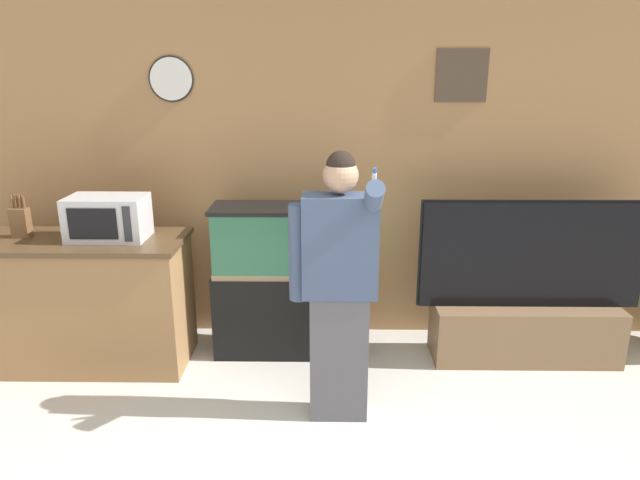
# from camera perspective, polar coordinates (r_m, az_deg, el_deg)

# --- Properties ---
(wall_back_paneled) EXTENTS (10.00, 0.08, 2.60)m
(wall_back_paneled) POSITION_cam_1_polar(r_m,az_deg,el_deg) (4.46, 1.55, 6.52)
(wall_back_paneled) COLOR #A87A4C
(wall_back_paneled) RESTS_ON ground_plane
(counter_island) EXTENTS (1.59, 0.65, 0.95)m
(counter_island) POSITION_cam_1_polar(r_m,az_deg,el_deg) (4.51, -23.02, -5.69)
(counter_island) COLOR olive
(counter_island) RESTS_ON ground_plane
(microwave) EXTENTS (0.53, 0.33, 0.30)m
(microwave) POSITION_cam_1_polar(r_m,az_deg,el_deg) (4.22, -20.46, 2.09)
(microwave) COLOR silver
(microwave) RESTS_ON counter_island
(knife_block) EXTENTS (0.12, 0.09, 0.30)m
(knife_block) POSITION_cam_1_polar(r_m,az_deg,el_deg) (4.52, -27.77, 1.67)
(knife_block) COLOR brown
(knife_block) RESTS_ON counter_island
(aquarium_on_stand) EXTENTS (1.09, 0.40, 1.14)m
(aquarium_on_stand) POSITION_cam_1_polar(r_m,az_deg,el_deg) (4.29, -3.27, -4.05)
(aquarium_on_stand) COLOR black
(aquarium_on_stand) RESTS_ON ground_plane
(tv_on_stand) EXTENTS (1.62, 0.40, 1.22)m
(tv_on_stand) POSITION_cam_1_polar(r_m,az_deg,el_deg) (4.51, 19.89, -6.98)
(tv_on_stand) COLOR brown
(tv_on_stand) RESTS_ON ground_plane
(person_standing) EXTENTS (0.52, 0.40, 1.66)m
(person_standing) POSITION_cam_1_polar(r_m,az_deg,el_deg) (3.38, 1.81, -4.60)
(person_standing) COLOR #515156
(person_standing) RESTS_ON ground_plane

